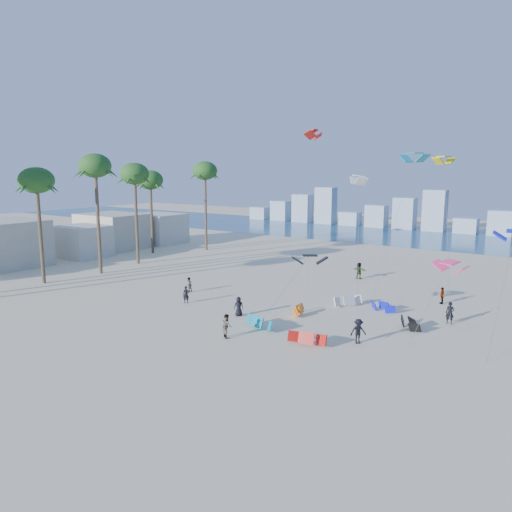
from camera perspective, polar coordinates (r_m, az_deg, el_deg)
The scene contains 10 objects.
ground at distance 38.21m, azimuth -18.00°, elevation -9.67°, with size 220.00×220.00×0.00m, color beige.
ocean at distance 98.54m, azimuth 17.55°, elevation 2.25°, with size 220.00×220.00×0.00m, color navy.
kitesurfer_near at distance 47.23m, azimuth -8.11°, elevation -4.46°, with size 0.60×0.39×1.64m, color black.
kitesurfer_mid at distance 37.55m, azimuth -3.42°, elevation -8.07°, with size 0.88×0.69×1.81m, color gray.
kitesurfers_far at distance 47.40m, azimuth 9.60°, elevation -4.35°, with size 25.51×21.29×1.93m.
grounded_kites at distance 41.50m, azimuth 8.72°, elevation -7.05°, with size 13.08×13.73×0.97m.
flying_kites at distance 46.82m, azimuth 16.88°, elevation 8.06°, with size 28.53×22.27×17.39m.
palm_row at distance 63.27m, azimuth -18.95°, elevation 8.94°, with size 9.59×44.80×15.03m.
beachfront_buildings at distance 76.28m, azimuth -20.97°, elevation 1.92°, with size 11.50×43.00×6.00m.
distant_skyline at distance 108.07m, azimuth 18.65°, elevation 4.49°, with size 85.00×3.00×8.40m.
Camera 1 is at (29.14, -21.29, 12.57)m, focal length 34.52 mm.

